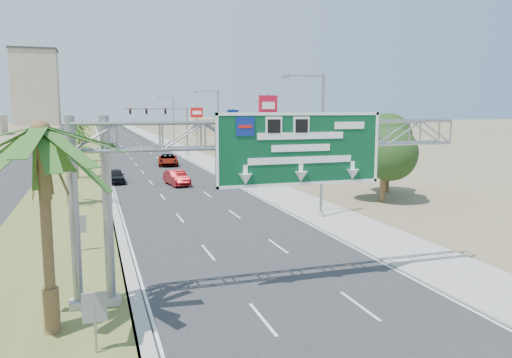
{
  "coord_description": "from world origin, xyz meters",
  "views": [
    {
      "loc": [
        -7.64,
        -9.4,
        7.62
      ],
      "look_at": [
        -0.02,
        13.81,
        4.2
      ],
      "focal_mm": 35.0,
      "sensor_mm": 36.0,
      "label": 1
    }
  ],
  "objects": [
    {
      "name": "palm_near",
      "position": [
        -9.2,
        8.0,
        6.93
      ],
      "size": [
        5.7,
        5.7,
        8.35
      ],
      "color": "brown",
      "rests_on": "ground"
    },
    {
      "name": "store_building",
      "position": [
        22.0,
        66.0,
        2.0
      ],
      "size": [
        18.0,
        10.0,
        4.0
      ],
      "primitive_type": "cube",
      "color": "#CCB189",
      "rests_on": "ground"
    },
    {
      "name": "pole_sign_red_far",
      "position": [
        10.47,
        80.1,
        6.39
      ],
      "size": [
        2.2,
        0.9,
        8.11
      ],
      "color": "gray",
      "rests_on": "ground"
    },
    {
      "name": "median_signback_a",
      "position": [
        -7.8,
        6.0,
        1.45
      ],
      "size": [
        0.75,
        0.08,
        2.08
      ],
      "color": "gray",
      "rests_on": "ground"
    },
    {
      "name": "palm_row_f",
      "position": [
        -9.5,
        110.0,
        4.71
      ],
      "size": [
        3.99,
        3.99,
        5.75
      ],
      "color": "brown",
      "rests_on": "ground"
    },
    {
      "name": "palm_row_e",
      "position": [
        -9.5,
        85.0,
        5.09
      ],
      "size": [
        3.99,
        3.99,
        6.15
      ],
      "color": "brown",
      "rests_on": "ground"
    },
    {
      "name": "palm_row_d",
      "position": [
        -9.5,
        66.0,
        4.42
      ],
      "size": [
        3.99,
        3.99,
        5.45
      ],
      "color": "brown",
      "rests_on": "ground"
    },
    {
      "name": "median_grass",
      "position": [
        -10.0,
        110.0,
        0.06
      ],
      "size": [
        7.0,
        300.0,
        0.12
      ],
      "primitive_type": "cube",
      "color": "#555E29",
      "rests_on": "ground"
    },
    {
      "name": "pole_sign_blue",
      "position": [
        12.63,
        63.52,
        5.75
      ],
      "size": [
        1.96,
        1.04,
        7.76
      ],
      "color": "gray",
      "rests_on": "ground"
    },
    {
      "name": "streetlight_far",
      "position": [
        7.3,
        88.0,
        4.69
      ],
      "size": [
        3.27,
        0.44,
        10.0
      ],
      "color": "gray",
      "rests_on": "ground"
    },
    {
      "name": "car_mid_lane",
      "position": [
        0.26,
        40.34,
        0.76
      ],
      "size": [
        2.24,
        4.81,
        1.53
      ],
      "primitive_type": "imported",
      "rotation": [
        0.0,
        0.0,
        0.14
      ],
      "color": "maroon",
      "rests_on": "ground"
    },
    {
      "name": "building_distant_right",
      "position": [
        30.0,
        140.0,
        2.5
      ],
      "size": [
        20.0,
        12.0,
        5.0
      ],
      "primitive_type": "cube",
      "color": "#CCB189",
      "rests_on": "ground"
    },
    {
      "name": "tower_distant",
      "position": [
        -32.0,
        250.0,
        17.5
      ],
      "size": [
        20.0,
        16.0,
        35.0
      ],
      "primitive_type": "cube",
      "color": "gray",
      "rests_on": "ground"
    },
    {
      "name": "car_left_lane",
      "position": [
        -5.5,
        43.79,
        0.74
      ],
      "size": [
        1.79,
        4.35,
        1.48
      ],
      "primitive_type": "imported",
      "rotation": [
        0.0,
        0.0,
        0.01
      ],
      "color": "black",
      "rests_on": "ground"
    },
    {
      "name": "palm_row_b",
      "position": [
        -9.5,
        32.0,
        4.9
      ],
      "size": [
        3.99,
        3.99,
        5.95
      ],
      "color": "brown",
      "rests_on": "ground"
    },
    {
      "name": "palm_row_c",
      "position": [
        -9.5,
        48.0,
        5.66
      ],
      "size": [
        3.99,
        3.99,
        6.75
      ],
      "color": "brown",
      "rests_on": "ground"
    },
    {
      "name": "oak_far",
      "position": [
        18.0,
        30.0,
        3.82
      ],
      "size": [
        3.5,
        3.5,
        5.6
      ],
      "color": "brown",
      "rests_on": "ground"
    },
    {
      "name": "oak_near",
      "position": [
        15.0,
        26.0,
        4.53
      ],
      "size": [
        4.5,
        4.5,
        6.8
      ],
      "color": "brown",
      "rests_on": "ground"
    },
    {
      "name": "pole_sign_red_near",
      "position": [
        12.44,
        47.18,
        7.48
      ],
      "size": [
        2.42,
        0.64,
        9.46
      ],
      "color": "gray",
      "rests_on": "ground"
    },
    {
      "name": "car_far",
      "position": [
        -4.64,
        85.54,
        0.7
      ],
      "size": [
        2.34,
        4.94,
        1.39
      ],
      "primitive_type": "imported",
      "rotation": [
        0.0,
        0.0,
        -0.08
      ],
      "color": "black",
      "rests_on": "ground"
    },
    {
      "name": "streetlight_near",
      "position": [
        7.3,
        22.0,
        4.69
      ],
      "size": [
        3.27,
        0.44,
        10.0
      ],
      "color": "gray",
      "rests_on": "ground"
    },
    {
      "name": "streetlight_mid",
      "position": [
        7.3,
        52.0,
        4.69
      ],
      "size": [
        3.27,
        0.44,
        10.0
      ],
      "color": "gray",
      "rests_on": "ground"
    },
    {
      "name": "car_right_lane",
      "position": [
        2.0,
        58.38,
        0.77
      ],
      "size": [
        3.18,
        5.8,
        1.54
      ],
      "primitive_type": "imported",
      "rotation": [
        0.0,
        0.0,
        -0.12
      ],
      "color": "gray",
      "rests_on": "ground"
    },
    {
      "name": "sign_gantry",
      "position": [
        -1.06,
        9.93,
        6.06
      ],
      "size": [
        16.75,
        1.24,
        7.5
      ],
      "color": "gray",
      "rests_on": "ground"
    },
    {
      "name": "road",
      "position": [
        0.0,
        110.0,
        0.01
      ],
      "size": [
        12.0,
        300.0,
        0.02
      ],
      "primitive_type": "cube",
      "color": "#28282B",
      "rests_on": "ground"
    },
    {
      "name": "median_signback_b",
      "position": [
        -8.5,
        18.0,
        1.45
      ],
      "size": [
        0.75,
        0.08,
        2.08
      ],
      "color": "gray",
      "rests_on": "ground"
    },
    {
      "name": "sidewalk_right",
      "position": [
        8.5,
        110.0,
        0.05
      ],
      "size": [
        4.0,
        300.0,
        0.1
      ],
      "primitive_type": "cube",
      "color": "#9E9B93",
      "rests_on": "ground"
    },
    {
      "name": "opposing_road",
      "position": [
        -17.0,
        110.0,
        0.01
      ],
      "size": [
        8.0,
        300.0,
        0.02
      ],
      "primitive_type": "cube",
      "color": "#28282B",
      "rests_on": "ground"
    },
    {
      "name": "signal_mast",
      "position": [
        5.17,
        71.97,
        4.85
      ],
      "size": [
        10.28,
        0.71,
        8.0
      ],
      "color": "gray",
      "rests_on": "ground"
    }
  ]
}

